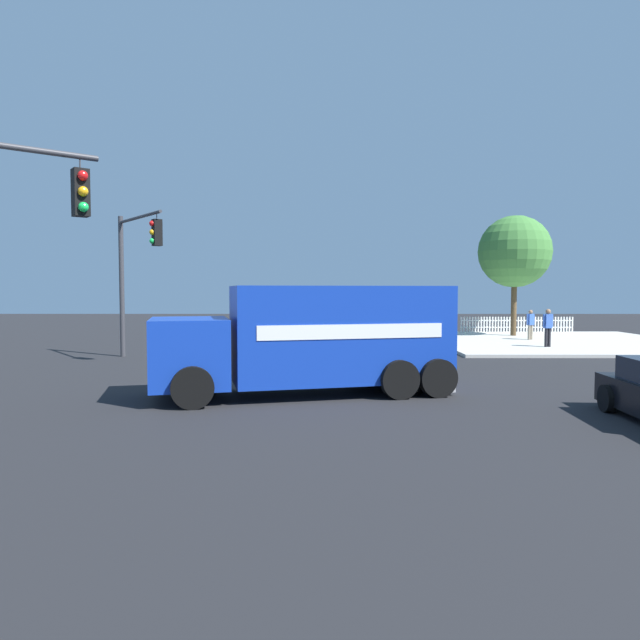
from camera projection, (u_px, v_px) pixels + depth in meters
ground_plane at (291, 386)px, 16.21m from camera, size 100.00×100.00×0.00m
sidewalk_corner_near at (558, 342)px, 29.40m from camera, size 12.96×12.96×0.14m
delivery_truck at (314, 338)px, 14.95m from camera, size 8.06×4.37×2.87m
traffic_light_primary at (133, 263)px, 22.24m from camera, size 2.72×3.39×5.80m
pedestrian_near_corner at (530, 323)px, 29.85m from camera, size 0.49×0.34×1.58m
pedestrian_crossing at (548, 325)px, 26.05m from camera, size 0.52×0.30×1.76m
picket_fence_run at (517, 324)px, 35.59m from camera, size 7.12×0.05×0.95m
shade_tree_near at (515, 252)px, 32.43m from camera, size 4.13×4.13×6.91m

